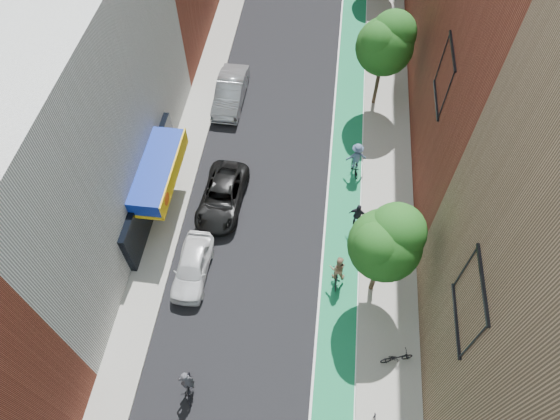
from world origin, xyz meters
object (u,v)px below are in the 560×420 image
(parked_car_black, at_px, (222,196))
(cyclist_lane_near, at_px, (337,271))
(parked_car_white, at_px, (192,266))
(cyclist_lane_far, at_px, (356,159))
(cyclist_lane_mid, at_px, (357,220))
(parked_car_silver, at_px, (230,92))
(cyclist_lead, at_px, (188,385))

(parked_car_black, bearing_deg, cyclist_lane_near, -28.68)
(parked_car_white, relative_size, cyclist_lane_near, 1.96)
(parked_car_white, relative_size, cyclist_lane_far, 1.86)
(cyclist_lane_mid, bearing_deg, cyclist_lane_far, -74.99)
(parked_car_white, xyz_separation_m, parked_car_silver, (-0.32, 13.27, 0.13))
(parked_car_black, bearing_deg, parked_car_silver, 99.84)
(parked_car_black, relative_size, cyclist_lane_near, 2.39)
(parked_car_black, height_order, cyclist_lane_near, cyclist_lane_near)
(parked_car_silver, height_order, cyclist_lead, cyclist_lead)
(parked_car_silver, relative_size, cyclist_lead, 2.36)
(cyclist_lane_far, bearing_deg, parked_car_black, 11.07)
(cyclist_lead, relative_size, cyclist_lane_near, 1.01)
(parked_car_silver, relative_size, cyclist_lane_mid, 2.48)
(parked_car_black, height_order, cyclist_lane_far, cyclist_lane_far)
(cyclist_lead, height_order, cyclist_lane_near, cyclist_lead)
(cyclist_lane_near, bearing_deg, cyclist_lead, 45.27)
(parked_car_white, relative_size, cyclist_lane_mid, 2.04)
(parked_car_silver, relative_size, cyclist_lane_near, 2.39)
(parked_car_black, distance_m, cyclist_lane_mid, 7.74)
(parked_car_black, relative_size, parked_car_silver, 1.00)
(parked_car_silver, bearing_deg, cyclist_lane_mid, -46.36)
(parked_car_white, xyz_separation_m, parked_car_black, (0.71, 4.67, -0.00))
(cyclist_lane_mid, relative_size, cyclist_lane_far, 0.91)
(cyclist_lane_near, xyz_separation_m, cyclist_lane_mid, (0.92, 3.39, -0.17))
(cyclist_lead, distance_m, cyclist_lane_near, 9.05)
(parked_car_silver, xyz_separation_m, cyclist_lead, (1.45, -19.24, -0.08))
(parked_car_silver, bearing_deg, parked_car_white, -87.84)
(parked_car_black, xyz_separation_m, cyclist_lane_far, (7.50, 3.40, 0.33))
(cyclist_lead, bearing_deg, parked_car_silver, -100.34)
(parked_car_silver, bearing_deg, cyclist_lane_far, -30.60)
(parked_car_black, distance_m, cyclist_lane_near, 7.97)
(cyclist_lead, xyz_separation_m, cyclist_lane_far, (7.07, 14.04, 0.28))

